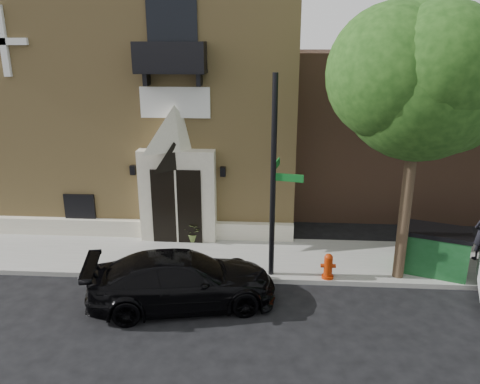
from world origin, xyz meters
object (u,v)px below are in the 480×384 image
(street_sign, at_px, (274,179))
(dumpster, at_px, (432,249))
(fire_hydrant, at_px, (328,266))
(black_sedan, at_px, (182,280))

(street_sign, relative_size, dumpster, 2.50)
(fire_hydrant, relative_size, dumpster, 0.33)
(black_sedan, xyz_separation_m, fire_hydrant, (4.04, 1.46, -0.20))
(fire_hydrant, bearing_deg, black_sedan, -160.12)
(black_sedan, bearing_deg, fire_hydrant, -82.23)
(black_sedan, distance_m, street_sign, 3.75)
(black_sedan, xyz_separation_m, street_sign, (2.40, 1.62, 2.39))
(black_sedan, bearing_deg, street_sign, -68.13)
(black_sedan, xyz_separation_m, dumpster, (7.19, 2.16, 0.11))
(street_sign, height_order, fire_hydrant, street_sign)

